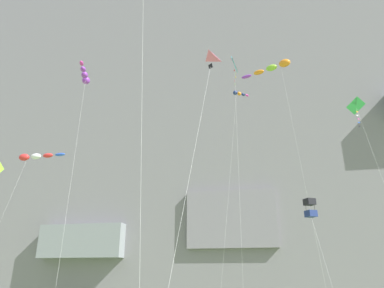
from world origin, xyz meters
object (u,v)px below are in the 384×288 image
at_px(kite_diamond_low_center, 358,111).
at_px(kite_windsock_high_center, 85,76).
at_px(kite_diamond_front_field, 235,68).
at_px(kite_box_mid_right, 310,208).
at_px(kite_windsock_upper_left, 273,68).
at_px(kite_windsock_upper_right, 35,157).
at_px(kite_windsock_upper_mid, 239,94).
at_px(kite_delta_mid_center, 205,74).

relative_size(kite_diamond_low_center, kite_windsock_high_center, 0.85).
relative_size(kite_diamond_front_field, kite_box_mid_right, 3.37).
bearing_deg(kite_diamond_front_field, kite_windsock_high_center, -145.70).
relative_size(kite_windsock_upper_left, kite_windsock_high_center, 1.24).
height_order(kite_windsock_upper_left, kite_box_mid_right, kite_windsock_upper_left).
xyz_separation_m(kite_windsock_upper_right, kite_windsock_high_center, (11.87, -9.74, 5.31)).
xyz_separation_m(kite_windsock_upper_mid, kite_box_mid_right, (6.05, -11.27, -17.49)).
distance_m(kite_windsock_upper_mid, kite_diamond_low_center, 16.00).
xyz_separation_m(kite_windsock_upper_left, kite_windsock_upper_right, (-32.45, -1.51, -10.78)).
bearing_deg(kite_windsock_upper_mid, kite_windsock_upper_left, -10.99).
distance_m(kite_windsock_upper_mid, kite_box_mid_right, 21.67).
relative_size(kite_delta_mid_center, kite_box_mid_right, 1.76).
bearing_deg(kite_windsock_high_center, kite_box_mid_right, 2.31).
xyz_separation_m(kite_delta_mid_center, kite_diamond_low_center, (13.18, 15.34, 3.36)).
bearing_deg(kite_diamond_low_center, kite_diamond_front_field, 154.97).
distance_m(kite_delta_mid_center, kite_windsock_high_center, 20.04).
bearing_deg(kite_box_mid_right, kite_windsock_upper_left, 97.51).
bearing_deg(kite_windsock_upper_mid, kite_diamond_low_center, -31.04).
xyz_separation_m(kite_diamond_front_field, kite_windsock_upper_left, (4.99, 0.60, -0.21)).
xyz_separation_m(kite_delta_mid_center, kite_windsock_upper_mid, (0.92, 22.72, 10.54)).
distance_m(kite_diamond_front_field, kite_box_mid_right, 23.77).
bearing_deg(kite_delta_mid_center, kite_windsock_upper_right, 142.91).
bearing_deg(kite_box_mid_right, kite_delta_mid_center, -121.34).
xyz_separation_m(kite_windsock_upper_mid, kite_windsock_high_center, (-15.90, -12.15, -2.44)).
relative_size(kite_windsock_high_center, kite_box_mid_right, 2.60).
xyz_separation_m(kite_windsock_upper_left, kite_windsock_high_center, (-20.59, -11.24, -5.47)).
bearing_deg(kite_windsock_upper_mid, kite_box_mid_right, -61.76).
bearing_deg(kite_box_mid_right, kite_diamond_front_field, 123.06).
relative_size(kite_delta_mid_center, kite_windsock_high_center, 0.68).
height_order(kite_diamond_front_field, kite_box_mid_right, kite_diamond_front_field).
xyz_separation_m(kite_diamond_front_field, kite_windsock_upper_mid, (0.30, 1.51, -3.24)).
bearing_deg(kite_windsock_upper_right, kite_box_mid_right, -14.67).
relative_size(kite_diamond_front_field, kite_windsock_upper_left, 1.05).
distance_m(kite_windsock_upper_mid, kite_windsock_upper_left, 5.66).
bearing_deg(kite_windsock_high_center, kite_windsock_upper_mid, 37.40).
bearing_deg(kite_windsock_upper_left, kite_delta_mid_center, -104.42).
height_order(kite_diamond_front_field, kite_windsock_upper_left, kite_diamond_front_field).
bearing_deg(kite_delta_mid_center, kite_diamond_front_field, 88.33).
xyz_separation_m(kite_delta_mid_center, kite_windsock_high_center, (-14.98, 10.56, 8.10)).
xyz_separation_m(kite_windsock_high_center, kite_box_mid_right, (21.95, 0.88, -15.05)).
bearing_deg(kite_windsock_upper_left, kite_windsock_upper_mid, 169.01).
xyz_separation_m(kite_diamond_front_field, kite_delta_mid_center, (-0.62, -21.21, -13.78)).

